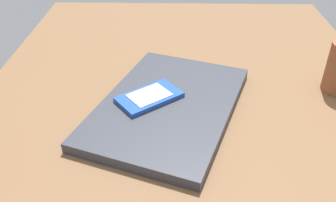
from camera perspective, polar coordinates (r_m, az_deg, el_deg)
The scene contains 3 objects.
desk_surface at distance 65.50cm, azimuth 2.94°, elevation -3.88°, with size 120.00×80.00×3.00cm, color brown.
laptop_closed at distance 66.16cm, azimuth -0.00°, elevation -0.75°, with size 33.53×22.36×1.90cm, color #33353D.
cell_phone_on_laptop at distance 66.06cm, azimuth -2.92°, elevation 0.62°, with size 11.96×12.82×1.00cm.
Camera 1 is at (-51.59, 2.15, 41.80)cm, focal length 39.17 mm.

